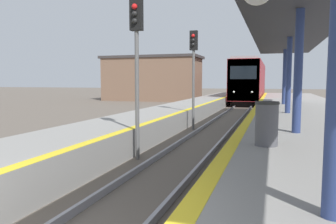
% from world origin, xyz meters
% --- Properties ---
extents(train, '(2.80, 16.74, 4.52)m').
position_xyz_m(train, '(0.00, 34.64, 2.30)').
color(train, black).
rests_on(train, ground).
extents(signal_near, '(0.36, 0.31, 4.68)m').
position_xyz_m(signal_near, '(-1.29, 6.18, 3.26)').
color(signal_near, '#595959').
rests_on(signal_near, ground).
extents(signal_mid, '(0.36, 0.31, 4.68)m').
position_xyz_m(signal_mid, '(-1.10, 12.53, 3.26)').
color(signal_mid, '#595959').
rests_on(signal_mid, ground).
extents(station_canopy, '(3.23, 24.35, 3.64)m').
position_xyz_m(station_canopy, '(3.17, 10.22, 4.33)').
color(station_canopy, navy).
rests_on(station_canopy, platform_right).
extents(trash_bin, '(0.53, 0.53, 1.00)m').
position_xyz_m(trash_bin, '(2.41, 4.99, 1.38)').
color(trash_bin, '#4C4C51').
rests_on(trash_bin, platform_right).
extents(station_building, '(11.71, 5.34, 5.29)m').
position_xyz_m(station_building, '(-11.44, 34.48, 2.66)').
color(station_building, brown).
rests_on(station_building, ground).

